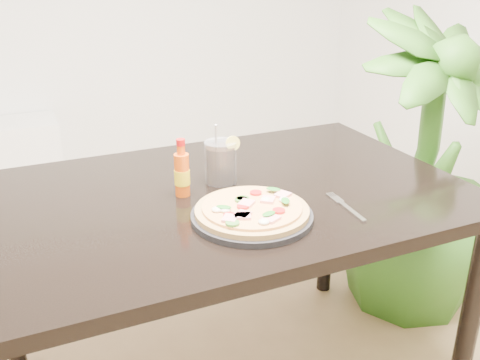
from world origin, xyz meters
name	(u,v)px	position (x,y,z in m)	size (l,w,h in m)	color
dining_table	(223,217)	(0.18, 0.13, 0.67)	(1.40, 0.90, 0.75)	black
plate	(252,216)	(0.18, -0.07, 0.76)	(0.32, 0.32, 0.02)	black
pizza	(252,210)	(0.18, -0.07, 0.78)	(0.30, 0.30, 0.03)	tan
hot_sauce_bottle	(182,173)	(0.06, 0.15, 0.82)	(0.05, 0.05, 0.17)	#DE510D
cola_cup	(221,163)	(0.20, 0.20, 0.81)	(0.10, 0.10, 0.19)	black
fork	(345,206)	(0.44, -0.10, 0.75)	(0.03, 0.19, 0.00)	silver
houseplant	(421,168)	(1.11, 0.33, 0.60)	(0.67, 0.67, 1.20)	#2E651A
plant_pot	(407,274)	(1.11, 0.33, 0.11)	(0.28, 0.28, 0.22)	brown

